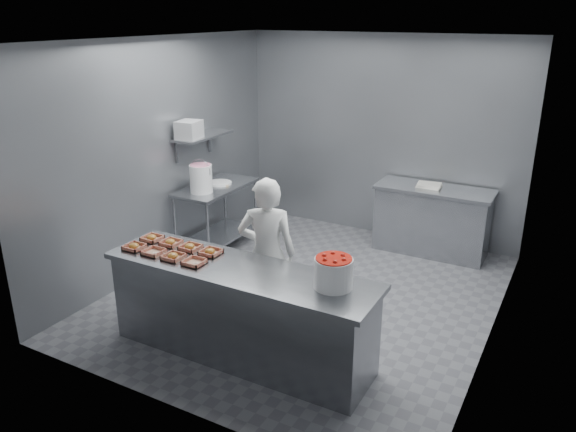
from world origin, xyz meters
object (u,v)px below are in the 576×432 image
at_px(back_counter, 432,220).
at_px(strawberry_tub, 333,272).
at_px(service_counter, 240,312).
at_px(tray_2, 173,256).
at_px(tray_7, 210,252).
at_px(tray_3, 194,262).
at_px(worker, 267,254).
at_px(tray_0, 134,247).
at_px(prep_table, 217,208).
at_px(tray_4, 152,238).
at_px(tray_5, 171,242).
at_px(tray_6, 190,247).
at_px(tray_1, 154,252).
at_px(appliance, 189,130).
at_px(glaze_bucket, 201,178).

distance_m(back_counter, strawberry_tub, 3.24).
relative_size(service_counter, tray_2, 13.88).
height_order(tray_2, tray_7, same).
relative_size(service_counter, tray_7, 13.88).
relative_size(tray_3, tray_7, 1.00).
bearing_deg(worker, tray_0, 10.65).
bearing_deg(prep_table, tray_7, -55.65).
xyz_separation_m(prep_table, tray_4, (0.53, -1.82, 0.33)).
relative_size(tray_5, strawberry_tub, 0.58).
xyz_separation_m(tray_0, tray_6, (0.48, 0.25, 0.00)).
relative_size(tray_3, tray_4, 1.00).
height_order(tray_1, tray_5, tray_5).
bearing_deg(worker, appliance, -55.44).
height_order(prep_table, glaze_bucket, glaze_bucket).
relative_size(service_counter, tray_4, 13.88).
bearing_deg(tray_5, appliance, 121.08).
distance_m(prep_table, tray_3, 2.44).
distance_m(worker, strawberry_tub, 1.13).
relative_size(tray_0, tray_2, 1.00).
distance_m(service_counter, tray_4, 1.22).
relative_size(tray_0, tray_6, 1.00).
bearing_deg(service_counter, strawberry_tub, 4.07).
bearing_deg(tray_1, back_counter, 62.20).
bearing_deg(tray_7, tray_3, -89.31).
bearing_deg(service_counter, glaze_bucket, 135.06).
height_order(strawberry_tub, appliance, appliance).
xyz_separation_m(tray_6, tray_7, (0.24, 0.00, 0.00)).
distance_m(back_counter, tray_5, 3.63).
height_order(tray_6, appliance, appliance).
distance_m(prep_table, tray_6, 2.11).
xyz_separation_m(tray_2, appliance, (-1.18, 1.81, 0.75)).
bearing_deg(tray_3, service_counter, 17.38).
height_order(prep_table, tray_2, tray_2).
distance_m(tray_1, strawberry_tub, 1.79).
relative_size(tray_2, strawberry_tub, 0.58).
bearing_deg(glaze_bucket, back_counter, 32.21).
xyz_separation_m(tray_3, tray_6, (-0.24, 0.25, 0.00)).
distance_m(tray_7, appliance, 2.23).
bearing_deg(strawberry_tub, tray_3, -171.70).
relative_size(tray_1, tray_2, 1.00).
xyz_separation_m(tray_5, worker, (0.82, 0.47, -0.13)).
relative_size(tray_0, tray_5, 1.00).
xyz_separation_m(prep_table, tray_6, (1.01, -1.82, 0.33)).
relative_size(tray_4, appliance, 0.63).
height_order(back_counter, tray_0, tray_0).
height_order(service_counter, tray_2, tray_2).
bearing_deg(glaze_bucket, tray_0, -73.47).
relative_size(prep_table, tray_3, 6.40).
relative_size(tray_6, appliance, 0.63).
distance_m(tray_7, strawberry_tub, 1.30).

